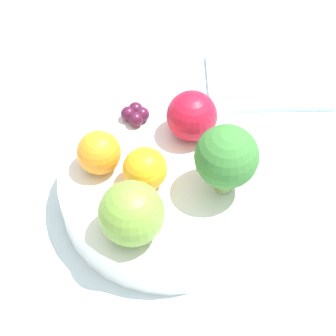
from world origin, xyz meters
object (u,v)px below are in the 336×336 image
bowl (168,188)px  orange_front (99,153)px  orange_back (145,169)px  napkin (268,82)px  apple_green (192,116)px  grape_cluster (135,114)px  apple_red (131,213)px  broccoli (227,157)px

bowl → orange_front: (-0.07, 0.01, 0.04)m
orange_back → napkin: 0.25m
orange_back → napkin: (0.15, 0.19, -0.06)m
apple_green → grape_cluster: apple_green is taller
apple_red → grape_cluster: 0.15m
apple_red → orange_back: 0.06m
bowl → apple_green: size_ratio=4.17×
apple_green → grape_cluster: (-0.06, 0.02, -0.02)m
broccoli → napkin: size_ratio=0.51×
orange_back → napkin: bearing=51.8°
bowl → apple_green: apple_green is taller
broccoli → napkin: 0.23m
apple_green → broccoli: bearing=-69.1°
orange_back → grape_cluster: size_ratio=1.39×
bowl → apple_green: bearing=65.5°
bowl → orange_front: bearing=171.0°
orange_front → apple_green: bearing=25.7°
apple_red → bowl: bearing=63.8°
broccoli → apple_green: bearing=110.9°
apple_red → orange_front: (-0.03, 0.08, -0.01)m
bowl → grape_cluster: bearing=113.8°
bowl → orange_back: size_ratio=5.10×
orange_front → broccoli: bearing=-13.4°
apple_red → orange_back: bearing=79.1°
broccoli → apple_red: size_ratio=1.30×
apple_red → grape_cluster: size_ratio=1.92×
bowl → broccoli: (0.05, -0.02, 0.07)m
apple_red → orange_back: apple_red is taller
apple_red → apple_green: size_ratio=1.13×
broccoli → orange_front: size_ratio=1.76×
apple_green → orange_back: bearing=-125.8°
bowl → apple_green: (0.03, 0.06, 0.05)m
bowl → broccoli: broccoli is taller
napkin → orange_front: bearing=-139.0°
apple_green → napkin: bearing=50.6°
orange_front → napkin: 0.27m
broccoli → orange_front: 0.13m
bowl → napkin: 0.22m
orange_front → apple_red: bearing=-66.4°
orange_front → orange_back: (0.05, -0.02, -0.00)m
orange_front → napkin: size_ratio=0.29×
apple_green → orange_back: apple_green is taller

